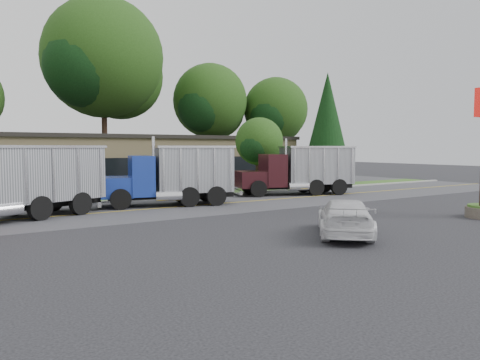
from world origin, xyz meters
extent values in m
plane|color=#39393F|center=(0.00, 0.00, 0.00)|extent=(140.00, 140.00, 0.00)
cube|color=#4F4F54|center=(0.00, 9.00, 0.00)|extent=(60.00, 8.00, 0.02)
cube|color=gold|center=(0.00, 9.00, 0.00)|extent=(60.00, 0.12, 0.01)
cube|color=#9E9E99|center=(0.00, 13.20, 0.00)|extent=(60.00, 0.30, 0.12)
cube|color=#3C6221|center=(0.00, 15.00, 0.00)|extent=(60.00, 3.40, 0.03)
cube|color=#4F4F54|center=(0.00, 20.00, 0.00)|extent=(60.00, 7.00, 0.02)
cube|color=tan|center=(2.00, 26.00, 2.00)|extent=(32.00, 12.00, 4.00)
cylinder|color=#382619|center=(4.00, 34.00, 3.35)|extent=(0.56, 0.56, 6.69)
sphere|color=#1F3F11|center=(4.00, 34.00, 12.43)|extent=(12.24, 12.24, 12.24)
sphere|color=#1F3F11|center=(6.30, 35.53, 10.90)|extent=(9.18, 9.18, 9.18)
sphere|color=black|center=(2.09, 32.85, 11.29)|extent=(8.42, 8.42, 8.42)
cylinder|color=#382619|center=(16.00, 33.00, 2.33)|extent=(0.56, 0.56, 4.66)
sphere|color=#1F3F11|center=(16.00, 33.00, 8.65)|extent=(8.52, 8.52, 8.52)
sphere|color=#1F3F11|center=(17.60, 34.06, 7.58)|extent=(6.39, 6.39, 6.39)
sphere|color=black|center=(14.67, 32.20, 7.85)|extent=(5.85, 5.85, 5.85)
cylinder|color=#382619|center=(24.00, 31.00, 2.12)|extent=(0.56, 0.56, 4.23)
sphere|color=#1F3F11|center=(24.00, 31.00, 7.86)|extent=(7.74, 7.74, 7.74)
sphere|color=#1F3F11|center=(25.45, 31.97, 6.90)|extent=(5.81, 5.81, 5.81)
sphere|color=black|center=(22.79, 30.27, 7.14)|extent=(5.32, 5.32, 5.32)
cylinder|color=#382619|center=(20.00, 18.00, 0.50)|extent=(0.44, 0.44, 1.00)
cone|color=black|center=(20.00, 18.00, 5.65)|extent=(4.52, 4.52, 9.25)
cylinder|color=#382619|center=(10.00, 15.00, 1.01)|extent=(0.56, 0.56, 2.01)
sphere|color=#1F3F11|center=(10.00, 15.00, 3.74)|extent=(3.68, 3.68, 3.68)
sphere|color=#1F3F11|center=(10.69, 15.46, 3.28)|extent=(2.76, 2.76, 2.76)
sphere|color=black|center=(9.42, 14.65, 3.40)|extent=(2.53, 2.53, 2.53)
cube|color=black|center=(-8.51, 8.78, 0.57)|extent=(9.49, 4.50, 0.28)
cube|color=silver|center=(-6.93, 9.40, 2.02)|extent=(6.37, 4.46, 2.50)
cube|color=silver|center=(-6.93, 9.40, 3.32)|extent=(6.56, 4.66, 0.12)
cylinder|color=black|center=(-6.95, 10.63, 0.57)|extent=(1.15, 0.73, 1.10)
cylinder|color=black|center=(-6.11, 8.48, 0.57)|extent=(1.15, 0.73, 1.10)
cube|color=black|center=(0.24, 9.96, 0.57)|extent=(7.07, 2.76, 0.28)
cube|color=navy|center=(-2.73, 10.74, 1.12)|extent=(2.22, 2.65, 1.10)
cube|color=navy|center=(-1.39, 10.39, 1.72)|extent=(1.80, 2.63, 2.20)
cube|color=black|center=(-1.91, 10.52, 2.12)|extent=(0.59, 2.05, 0.90)
cube|color=silver|center=(1.42, 9.64, 2.02)|extent=(4.71, 3.49, 2.50)
cube|color=silver|center=(1.42, 9.64, 3.32)|extent=(4.90, 3.67, 0.12)
cylinder|color=black|center=(-2.28, 11.81, 0.57)|extent=(1.15, 0.62, 1.10)
cylinder|color=black|center=(-2.87, 9.59, 0.57)|extent=(1.15, 0.62, 1.10)
cylinder|color=black|center=(2.01, 10.68, 0.57)|extent=(1.15, 0.62, 1.10)
cylinder|color=black|center=(1.43, 8.45, 0.57)|extent=(1.15, 0.62, 1.10)
cube|color=black|center=(10.19, 10.63, 0.57)|extent=(7.68, 3.55, 0.28)
cube|color=black|center=(7.00, 11.76, 1.12)|extent=(2.53, 2.79, 1.10)
cube|color=black|center=(8.44, 11.26, 1.72)|extent=(2.08, 2.72, 2.20)
cube|color=black|center=(7.88, 11.45, 2.12)|extent=(0.76, 2.00, 0.90)
cube|color=silver|center=(11.47, 10.18, 2.02)|extent=(5.23, 3.91, 2.50)
cube|color=silver|center=(11.47, 10.18, 3.32)|extent=(5.42, 4.10, 0.12)
cylinder|color=black|center=(7.54, 12.79, 0.57)|extent=(1.15, 0.70, 1.10)
cylinder|color=black|center=(6.77, 10.62, 0.57)|extent=(1.15, 0.70, 1.10)
cylinder|color=black|center=(12.18, 11.15, 0.57)|extent=(1.15, 0.70, 1.10)
cylinder|color=black|center=(11.41, 8.98, 0.57)|extent=(1.15, 0.70, 1.10)
imported|color=silver|center=(1.70, -1.95, 0.68)|extent=(4.57, 4.78, 1.37)
camera|label=1|loc=(-11.10, -14.19, 3.29)|focal=35.00mm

